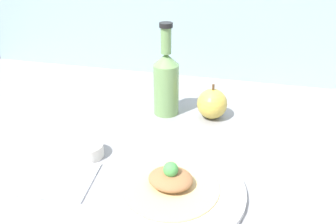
{
  "coord_description": "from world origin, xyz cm",
  "views": [
    {
      "loc": [
        12.7,
        -61.26,
        45.02
      ],
      "look_at": [
        -4.02,
        4.88,
        9.17
      ],
      "focal_mm": 35.0,
      "sensor_mm": 36.0,
      "label": 1
    }
  ],
  "objects_px": {
    "plated_food": "(171,181)",
    "cider_bottle": "(166,81)",
    "dipping_bowl": "(88,150)",
    "apple": "(212,104)",
    "plate": "(171,188)"
  },
  "relations": [
    {
      "from": "plated_food",
      "to": "cider_bottle",
      "type": "bearing_deg",
      "value": 105.94
    },
    {
      "from": "plated_food",
      "to": "dipping_bowl",
      "type": "distance_m",
      "value": 0.23
    },
    {
      "from": "apple",
      "to": "cider_bottle",
      "type": "bearing_deg",
      "value": -178.26
    },
    {
      "from": "plated_food",
      "to": "cider_bottle",
      "type": "height_order",
      "value": "cider_bottle"
    },
    {
      "from": "cider_bottle",
      "to": "plate",
      "type": "bearing_deg",
      "value": -74.06
    },
    {
      "from": "dipping_bowl",
      "to": "plate",
      "type": "bearing_deg",
      "value": -18.88
    },
    {
      "from": "cider_bottle",
      "to": "dipping_bowl",
      "type": "distance_m",
      "value": 0.3
    },
    {
      "from": "plated_food",
      "to": "apple",
      "type": "bearing_deg",
      "value": 83.52
    },
    {
      "from": "plate",
      "to": "plated_food",
      "type": "height_order",
      "value": "plated_food"
    },
    {
      "from": "apple",
      "to": "dipping_bowl",
      "type": "relative_size",
      "value": 1.42
    },
    {
      "from": "cider_bottle",
      "to": "apple",
      "type": "xyz_separation_m",
      "value": [
        0.13,
        0.0,
        -0.06
      ]
    },
    {
      "from": "cider_bottle",
      "to": "dipping_bowl",
      "type": "height_order",
      "value": "cider_bottle"
    },
    {
      "from": "plate",
      "to": "plated_food",
      "type": "relative_size",
      "value": 1.52
    },
    {
      "from": "plate",
      "to": "dipping_bowl",
      "type": "height_order",
      "value": "dipping_bowl"
    },
    {
      "from": "plate",
      "to": "apple",
      "type": "height_order",
      "value": "apple"
    }
  ]
}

